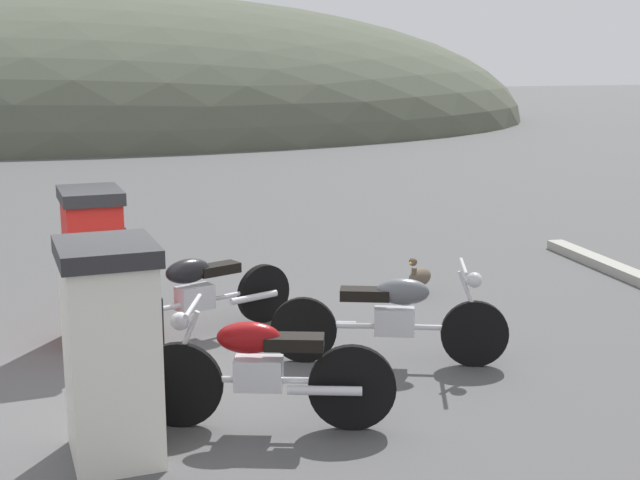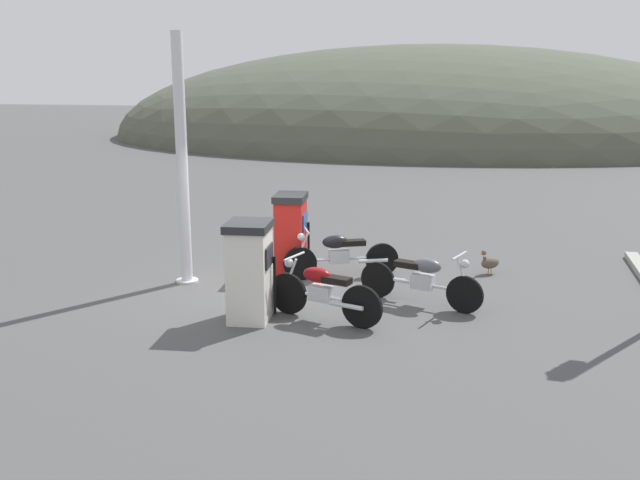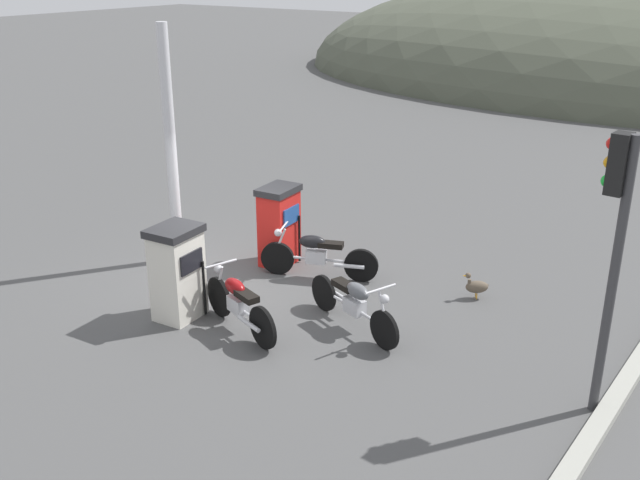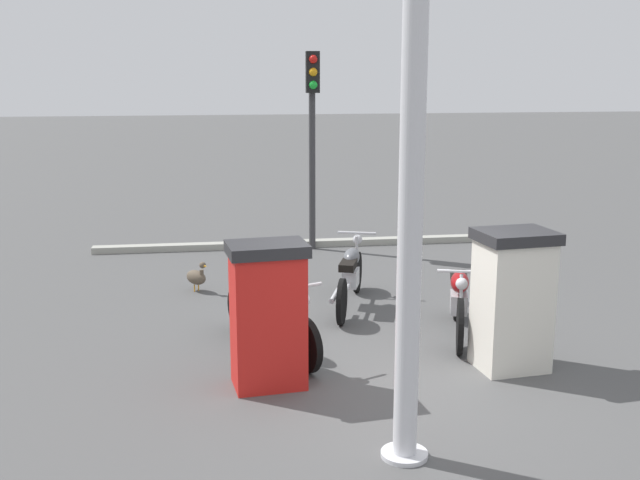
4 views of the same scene
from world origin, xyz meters
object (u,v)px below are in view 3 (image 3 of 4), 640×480
object	(u,v)px
fuel_pump_far	(279,225)
fuel_pump_near	(177,272)
motorcycle_far_pump	(317,255)
motorcycle_extra	(354,302)
canopy_support_pole	(171,152)
motorcycle_near_pump	(238,303)
roadside_traffic_light	(615,229)
wandering_duck	(476,286)

from	to	relation	value
fuel_pump_far	fuel_pump_near	bearing A→B (deg)	-90.00
motorcycle_far_pump	motorcycle_extra	xyz separation A→B (m)	(1.58, -1.29, 0.02)
canopy_support_pole	motorcycle_near_pump	bearing A→B (deg)	-28.68
canopy_support_pole	fuel_pump_near	bearing A→B (deg)	-44.97
motorcycle_extra	roadside_traffic_light	distance (m)	4.13
motorcycle_extra	canopy_support_pole	bearing A→B (deg)	173.32
motorcycle_far_pump	canopy_support_pole	xyz separation A→B (m)	(-2.68, -0.79, 1.68)
wandering_duck	roadside_traffic_light	world-z (taller)	roadside_traffic_light
wandering_duck	roadside_traffic_light	size ratio (longest dim) A/B	0.13
fuel_pump_near	fuel_pump_far	xyz separation A→B (m)	(0.00, 2.66, -0.01)
fuel_pump_near	motorcycle_near_pump	xyz separation A→B (m)	(1.09, 0.18, -0.31)
fuel_pump_far	motorcycle_far_pump	world-z (taller)	fuel_pump_far
fuel_pump_far	canopy_support_pole	world-z (taller)	canopy_support_pole
fuel_pump_near	wandering_duck	bearing A→B (deg)	41.90
wandering_duck	canopy_support_pole	distance (m)	5.94
motorcycle_near_pump	motorcycle_extra	world-z (taller)	motorcycle_near_pump
motorcycle_near_pump	motorcycle_extra	xyz separation A→B (m)	(1.45, 1.04, -0.01)
fuel_pump_far	roadside_traffic_light	xyz separation A→B (m)	(6.15, -1.55, 1.69)
motorcycle_near_pump	canopy_support_pole	world-z (taller)	canopy_support_pole
motorcycle_extra	roadside_traffic_light	xyz separation A→B (m)	(3.61, -0.10, 2.00)
motorcycle_extra	wandering_duck	xyz separation A→B (m)	(1.15, 2.09, -0.23)
wandering_duck	motorcycle_near_pump	bearing A→B (deg)	-129.69
wandering_duck	canopy_support_pole	size ratio (longest dim) A/B	0.11
motorcycle_extra	wandering_duck	size ratio (longest dim) A/B	4.25
motorcycle_far_pump	canopy_support_pole	world-z (taller)	canopy_support_pole
fuel_pump_near	wandering_duck	distance (m)	4.98
fuel_pump_near	canopy_support_pole	xyz separation A→B (m)	(-1.72, 1.71, 1.34)
motorcycle_far_pump	fuel_pump_far	bearing A→B (deg)	170.85
motorcycle_far_pump	canopy_support_pole	distance (m)	3.26
motorcycle_far_pump	roadside_traffic_light	distance (m)	5.73
roadside_traffic_light	canopy_support_pole	size ratio (longest dim) A/B	0.82
fuel_pump_near	roadside_traffic_light	world-z (taller)	roadside_traffic_light
motorcycle_extra	roadside_traffic_light	world-z (taller)	roadside_traffic_light
roadside_traffic_light	fuel_pump_near	bearing A→B (deg)	-169.75
canopy_support_pole	wandering_duck	bearing A→B (deg)	16.44
fuel_pump_near	roadside_traffic_light	bearing A→B (deg)	10.25
motorcycle_extra	roadside_traffic_light	size ratio (longest dim) A/B	0.57
fuel_pump_far	motorcycle_extra	bearing A→B (deg)	-29.62
fuel_pump_far	motorcycle_extra	distance (m)	2.94
motorcycle_far_pump	motorcycle_extra	world-z (taller)	motorcycle_far_pump
wandering_duck	canopy_support_pole	xyz separation A→B (m)	(-5.40, -1.59, 1.89)
motorcycle_near_pump	motorcycle_far_pump	distance (m)	2.33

